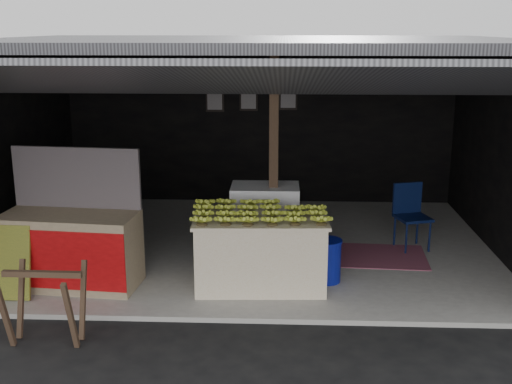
{
  "coord_description": "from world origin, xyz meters",
  "views": [
    {
      "loc": [
        0.43,
        -6.46,
        3.18
      ],
      "look_at": [
        0.08,
        1.55,
        1.1
      ],
      "focal_mm": 45.0,
      "sensor_mm": 36.0,
      "label": 1
    }
  ],
  "objects_px": {
    "banana_table": "(260,251)",
    "neighbor_stall": "(71,246)",
    "plastic_chair": "(410,210)",
    "white_crate": "(265,222)",
    "water_barrel": "(327,262)",
    "sawhorse": "(44,298)"
  },
  "relations": [
    {
      "from": "sawhorse",
      "to": "water_barrel",
      "type": "bearing_deg",
      "value": 29.84
    },
    {
      "from": "neighbor_stall",
      "to": "plastic_chair",
      "type": "xyz_separation_m",
      "value": [
        4.42,
        1.62,
        0.05
      ]
    },
    {
      "from": "banana_table",
      "to": "sawhorse",
      "type": "bearing_deg",
      "value": -147.16
    },
    {
      "from": "white_crate",
      "to": "water_barrel",
      "type": "xyz_separation_m",
      "value": [
        0.8,
        -0.83,
        -0.25
      ]
    },
    {
      "from": "sawhorse",
      "to": "plastic_chair",
      "type": "relative_size",
      "value": 0.86
    },
    {
      "from": "sawhorse",
      "to": "plastic_chair",
      "type": "bearing_deg",
      "value": 36.03
    },
    {
      "from": "neighbor_stall",
      "to": "white_crate",
      "type": "bearing_deg",
      "value": 30.3
    },
    {
      "from": "neighbor_stall",
      "to": "sawhorse",
      "type": "xyz_separation_m",
      "value": [
        0.18,
        -1.42,
        -0.06
      ]
    },
    {
      "from": "white_crate",
      "to": "sawhorse",
      "type": "xyz_separation_m",
      "value": [
        -2.16,
        -2.51,
        -0.07
      ]
    },
    {
      "from": "banana_table",
      "to": "water_barrel",
      "type": "bearing_deg",
      "value": 7.58
    },
    {
      "from": "sawhorse",
      "to": "white_crate",
      "type": "bearing_deg",
      "value": 49.63
    },
    {
      "from": "sawhorse",
      "to": "water_barrel",
      "type": "height_order",
      "value": "sawhorse"
    },
    {
      "from": "banana_table",
      "to": "sawhorse",
      "type": "height_order",
      "value": "banana_table"
    },
    {
      "from": "plastic_chair",
      "to": "banana_table",
      "type": "bearing_deg",
      "value": -161.21
    },
    {
      "from": "banana_table",
      "to": "neighbor_stall",
      "type": "bearing_deg",
      "value": 179.95
    },
    {
      "from": "white_crate",
      "to": "neighbor_stall",
      "type": "relative_size",
      "value": 0.61
    },
    {
      "from": "banana_table",
      "to": "water_barrel",
      "type": "xyz_separation_m",
      "value": [
        0.83,
        0.15,
        -0.19
      ]
    },
    {
      "from": "banana_table",
      "to": "sawhorse",
      "type": "relative_size",
      "value": 2.04
    },
    {
      "from": "white_crate",
      "to": "banana_table",
      "type": "bearing_deg",
      "value": -91.81
    },
    {
      "from": "banana_table",
      "to": "neighbor_stall",
      "type": "height_order",
      "value": "neighbor_stall"
    },
    {
      "from": "banana_table",
      "to": "neighbor_stall",
      "type": "relative_size",
      "value": 0.98
    },
    {
      "from": "banana_table",
      "to": "plastic_chair",
      "type": "height_order",
      "value": "plastic_chair"
    }
  ]
}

